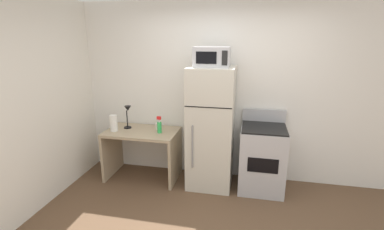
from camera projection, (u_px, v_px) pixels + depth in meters
The scene contains 10 objects.
wall_back_white at pixel (226, 93), 4.12m from camera, with size 5.00×0.10×2.60m, color white.
wall_left_brick at pixel (3, 115), 2.96m from camera, with size 0.10×4.00×2.60m, color silver.
desk at pixel (142, 145), 4.21m from camera, with size 1.06×0.64×0.75m.
desk_lamp at pixel (128, 113), 4.18m from camera, with size 0.14×0.12×0.35m.
paper_towel_roll at pixel (114, 123), 4.10m from camera, with size 0.11×0.11×0.24m, color white.
spray_bottle at pixel (159, 126), 4.03m from camera, with size 0.06×0.06×0.25m.
coffee_mug at pixel (158, 126), 4.20m from camera, with size 0.08×0.08×0.10m, color white.
refrigerator at pixel (211, 128), 3.92m from camera, with size 0.62×0.64×1.71m.
microwave at pixel (212, 57), 3.63m from camera, with size 0.46×0.35×0.26m.
oven_range at pixel (262, 158), 3.89m from camera, with size 0.61×0.61×1.10m.
Camera 1 is at (0.35, -2.37, 2.11)m, focal length 26.11 mm.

